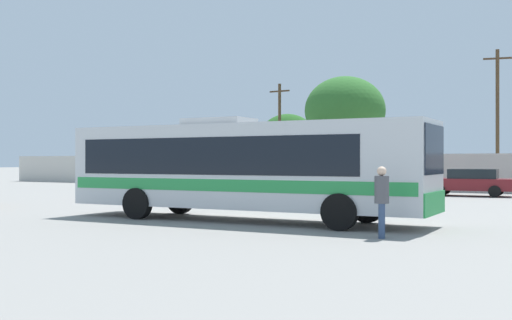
% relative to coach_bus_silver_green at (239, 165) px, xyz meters
% --- Properties ---
extents(ground_plane, '(300.00, 300.00, 0.00)m').
position_rel_coach_bus_silver_green_xyz_m(ground_plane, '(0.74, 10.52, -1.79)').
color(ground_plane, gray).
extents(perimeter_wall, '(80.00, 0.30, 2.39)m').
position_rel_coach_bus_silver_green_xyz_m(perimeter_wall, '(0.74, 22.56, -0.60)').
color(perimeter_wall, beige).
rests_on(perimeter_wall, ground_plane).
extents(coach_bus_silver_green, '(12.31, 3.10, 3.34)m').
position_rel_coach_bus_silver_green_xyz_m(coach_bus_silver_green, '(0.00, 0.00, 0.00)').
color(coach_bus_silver_green, silver).
rests_on(coach_bus_silver_green, ground_plane).
extents(attendant_by_bus_door, '(0.45, 0.45, 1.80)m').
position_rel_coach_bus_silver_green_xyz_m(attendant_by_bus_door, '(5.52, -2.06, -0.77)').
color(attendant_by_bus_door, '#33476B').
rests_on(attendant_by_bus_door, ground_plane).
extents(vendor_umbrella_secondary_pink, '(2.46, 2.46, 2.21)m').
position_rel_coach_bus_silver_green_xyz_m(vendor_umbrella_secondary_pink, '(-10.25, 6.00, 0.06)').
color(vendor_umbrella_secondary_pink, gray).
rests_on(vendor_umbrella_secondary_pink, ground_plane).
extents(parked_car_leftmost_dark_blue, '(4.63, 2.16, 1.47)m').
position_rel_coach_bus_silver_green_xyz_m(parked_car_leftmost_dark_blue, '(-7.80, 18.50, -1.01)').
color(parked_car_leftmost_dark_blue, navy).
rests_on(parked_car_leftmost_dark_blue, ground_plane).
extents(parked_car_second_red, '(4.09, 2.10, 1.43)m').
position_rel_coach_bus_silver_green_xyz_m(parked_car_second_red, '(-2.13, 18.71, -1.03)').
color(parked_car_second_red, red).
rests_on(parked_car_second_red, ground_plane).
extents(parked_car_third_maroon, '(4.71, 2.24, 1.49)m').
position_rel_coach_bus_silver_green_xyz_m(parked_car_third_maroon, '(3.49, 18.28, -1.00)').
color(parked_car_third_maroon, maroon).
rests_on(parked_car_third_maroon, ground_plane).
extents(utility_pole_near, '(1.80, 0.24, 8.14)m').
position_rel_coach_bus_silver_green_xyz_m(utility_pole_near, '(-12.93, 26.53, 2.46)').
color(utility_pole_near, '#4C3823').
rests_on(utility_pole_near, ground_plane).
extents(utility_pole_far, '(1.78, 0.54, 9.37)m').
position_rel_coach_bus_silver_green_xyz_m(utility_pole_far, '(3.58, 26.54, 3.08)').
color(utility_pole_far, '#4C3823').
rests_on(utility_pole_far, ground_plane).
extents(roadside_tree_left, '(4.80, 4.80, 5.93)m').
position_rel_coach_bus_silver_green_xyz_m(roadside_tree_left, '(-13.70, 29.37, 2.09)').
color(roadside_tree_left, brown).
rests_on(roadside_tree_left, ground_plane).
extents(roadside_tree_midleft, '(5.97, 5.97, 8.22)m').
position_rel_coach_bus_silver_green_xyz_m(roadside_tree_midleft, '(-7.00, 25.78, 3.88)').
color(roadside_tree_midleft, brown).
rests_on(roadside_tree_midleft, ground_plane).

